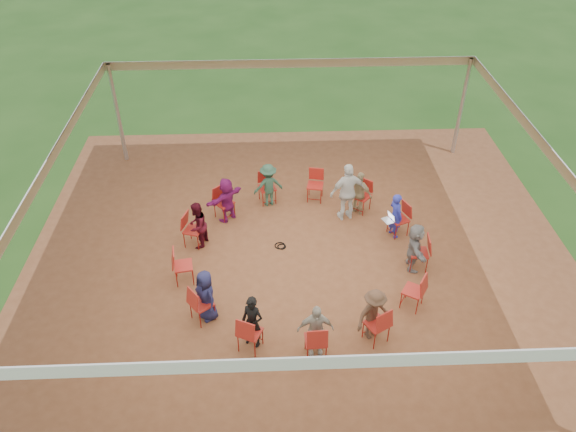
{
  "coord_description": "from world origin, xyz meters",
  "views": [
    {
      "loc": [
        -0.72,
        -9.85,
        8.82
      ],
      "look_at": [
        -0.3,
        0.3,
        1.21
      ],
      "focal_mm": 35.0,
      "sensor_mm": 36.0,
      "label": 1
    }
  ],
  "objects_px": {
    "chair_10": "(377,324)",
    "person_seated_2": "(268,185)",
    "chair_7": "(202,304)",
    "person_seated_8": "(374,315)",
    "cable_coil": "(281,246)",
    "chair_5": "(193,230)",
    "person_seated_5": "(206,295)",
    "chair_0": "(399,219)",
    "chair_1": "(361,196)",
    "chair_2": "(315,186)",
    "chair_12": "(419,253)",
    "person_seated_3": "(227,200)",
    "person_seated_4": "(197,225)",
    "chair_6": "(183,266)",
    "chair_9": "(316,340)",
    "chair_3": "(267,188)",
    "person_seated_6": "(252,322)",
    "chair_8": "(250,332)",
    "laptop": "(390,218)",
    "person_seated_0": "(395,215)",
    "person_seated_7": "(315,330)",
    "chair_4": "(224,203)",
    "standing_person": "(348,192)",
    "person_seated_9": "(415,247)",
    "chair_11": "(413,291)"
  },
  "relations": [
    {
      "from": "chair_10",
      "to": "person_seated_2",
      "type": "distance_m",
      "value": 5.24
    },
    {
      "from": "chair_7",
      "to": "person_seated_8",
      "type": "relative_size",
      "value": 0.74
    },
    {
      "from": "cable_coil",
      "to": "chair_5",
      "type": "bearing_deg",
      "value": 175.28
    },
    {
      "from": "person_seated_5",
      "to": "chair_0",
      "type": "bearing_deg",
      "value": 82.92
    },
    {
      "from": "chair_1",
      "to": "cable_coil",
      "type": "bearing_deg",
      "value": 72.34
    },
    {
      "from": "chair_2",
      "to": "chair_12",
      "type": "relative_size",
      "value": 1.0
    },
    {
      "from": "person_seated_3",
      "to": "person_seated_4",
      "type": "xyz_separation_m",
      "value": [
        -0.66,
        -1.04,
        0.0
      ]
    },
    {
      "from": "chair_6",
      "to": "person_seated_4",
      "type": "height_order",
      "value": "person_seated_4"
    },
    {
      "from": "chair_10",
      "to": "person_seated_4",
      "type": "xyz_separation_m",
      "value": [
        -3.8,
        3.14,
        0.17
      ]
    },
    {
      "from": "chair_9",
      "to": "person_seated_5",
      "type": "distance_m",
      "value": 2.46
    },
    {
      "from": "cable_coil",
      "to": "chair_12",
      "type": "bearing_deg",
      "value": -15.76
    },
    {
      "from": "chair_3",
      "to": "person_seated_6",
      "type": "xyz_separation_m",
      "value": [
        -0.35,
        -4.92,
        0.17
      ]
    },
    {
      "from": "person_seated_4",
      "to": "person_seated_8",
      "type": "distance_m",
      "value": 4.82
    },
    {
      "from": "chair_7",
      "to": "person_seated_3",
      "type": "bearing_deg",
      "value": 136.99
    },
    {
      "from": "chair_1",
      "to": "chair_8",
      "type": "height_order",
      "value": "same"
    },
    {
      "from": "chair_0",
      "to": "laptop",
      "type": "relative_size",
      "value": 2.51
    },
    {
      "from": "chair_1",
      "to": "person_seated_5",
      "type": "distance_m",
      "value": 5.24
    },
    {
      "from": "person_seated_0",
      "to": "person_seated_4",
      "type": "distance_m",
      "value": 4.82
    },
    {
      "from": "person_seated_0",
      "to": "chair_6",
      "type": "bearing_deg",
      "value": 82.92
    },
    {
      "from": "chair_5",
      "to": "chair_0",
      "type": "bearing_deg",
      "value": 110.77
    },
    {
      "from": "chair_8",
      "to": "chair_12",
      "type": "relative_size",
      "value": 1.0
    },
    {
      "from": "person_seated_7",
      "to": "cable_coil",
      "type": "bearing_deg",
      "value": 97.52
    },
    {
      "from": "chair_4",
      "to": "person_seated_3",
      "type": "bearing_deg",
      "value": 90.0
    },
    {
      "from": "chair_10",
      "to": "person_seated_2",
      "type": "height_order",
      "value": "person_seated_2"
    },
    {
      "from": "chair_9",
      "to": "person_seated_5",
      "type": "xyz_separation_m",
      "value": [
        -2.17,
        1.14,
        0.17
      ]
    },
    {
      "from": "chair_6",
      "to": "standing_person",
      "type": "relative_size",
      "value": 0.56
    },
    {
      "from": "chair_5",
      "to": "laptop",
      "type": "relative_size",
      "value": 2.51
    },
    {
      "from": "person_seated_2",
      "to": "person_seated_9",
      "type": "bearing_deg",
      "value": 124.62
    },
    {
      "from": "chair_0",
      "to": "person_seated_5",
      "type": "xyz_separation_m",
      "value": [
        -4.54,
        -2.61,
        0.17
      ]
    },
    {
      "from": "chair_5",
      "to": "person_seated_6",
      "type": "height_order",
      "value": "person_seated_6"
    },
    {
      "from": "chair_11",
      "to": "person_seated_2",
      "type": "bearing_deg",
      "value": 69.73
    },
    {
      "from": "chair_5",
      "to": "person_seated_2",
      "type": "xyz_separation_m",
      "value": [
        1.84,
        1.62,
        0.17
      ]
    },
    {
      "from": "chair_6",
      "to": "person_seated_5",
      "type": "distance_m",
      "value": 1.28
    },
    {
      "from": "chair_1",
      "to": "person_seated_5",
      "type": "bearing_deg",
      "value": 83.24
    },
    {
      "from": "chair_9",
      "to": "person_seated_4",
      "type": "distance_m",
      "value": 4.34
    },
    {
      "from": "chair_10",
      "to": "person_seated_5",
      "type": "height_order",
      "value": "person_seated_5"
    },
    {
      "from": "chair_6",
      "to": "person_seated_6",
      "type": "xyz_separation_m",
      "value": [
        1.56,
        -1.89,
        0.17
      ]
    },
    {
      "from": "chair_4",
      "to": "person_seated_3",
      "type": "xyz_separation_m",
      "value": [
        0.08,
        -0.09,
        0.17
      ]
    },
    {
      "from": "chair_1",
      "to": "person_seated_0",
      "type": "height_order",
      "value": "person_seated_0"
    },
    {
      "from": "person_seated_8",
      "to": "laptop",
      "type": "distance_m",
      "value": 3.31
    },
    {
      "from": "chair_10",
      "to": "person_seated_9",
      "type": "xyz_separation_m",
      "value": [
        1.22,
        2.13,
        0.17
      ]
    },
    {
      "from": "chair_12",
      "to": "person_seated_3",
      "type": "bearing_deg",
      "value": 69.73
    },
    {
      "from": "chair_4",
      "to": "chair_7",
      "type": "height_order",
      "value": "same"
    },
    {
      "from": "person_seated_4",
      "to": "person_seated_5",
      "type": "height_order",
      "value": "same"
    },
    {
      "from": "chair_4",
      "to": "person_seated_6",
      "type": "relative_size",
      "value": 0.74
    },
    {
      "from": "chair_5",
      "to": "chair_12",
      "type": "xyz_separation_m",
      "value": [
        5.25,
        -1.06,
        0.0
      ]
    },
    {
      "from": "chair_11",
      "to": "standing_person",
      "type": "relative_size",
      "value": 0.56
    },
    {
      "from": "chair_11",
      "to": "laptop",
      "type": "bearing_deg",
      "value": 33.81
    },
    {
      "from": "chair_9",
      "to": "person_seated_3",
      "type": "relative_size",
      "value": 0.74
    },
    {
      "from": "person_seated_8",
      "to": "laptop",
      "type": "bearing_deg",
      "value": 43.71
    }
  ]
}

